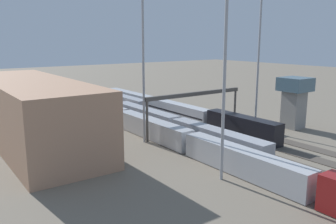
{
  "coord_description": "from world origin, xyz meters",
  "views": [
    {
      "loc": [
        -62.03,
        47.69,
        19.68
      ],
      "look_at": [
        5.67,
        -0.92,
        2.5
      ],
      "focal_mm": 37.75,
      "sensor_mm": 36.0,
      "label": 1
    }
  ],
  "objects_px": {
    "light_mast_1": "(143,46)",
    "train_on_track_4": "(149,127)",
    "train_on_track_1": "(172,109)",
    "signal_gantry": "(195,98)",
    "control_tower": "(294,98)",
    "train_on_track_3": "(176,127)",
    "train_on_track_2": "(104,97)",
    "maintenance_shed": "(32,112)",
    "light_mast_3": "(225,53)",
    "light_mast_2": "(260,38)"
  },
  "relations": [
    {
      "from": "light_mast_1",
      "to": "light_mast_2",
      "type": "bearing_deg",
      "value": -103.45
    },
    {
      "from": "light_mast_1",
      "to": "control_tower",
      "type": "height_order",
      "value": "light_mast_1"
    },
    {
      "from": "signal_gantry",
      "to": "light_mast_3",
      "type": "bearing_deg",
      "value": 148.42
    },
    {
      "from": "signal_gantry",
      "to": "train_on_track_3",
      "type": "bearing_deg",
      "value": 90.56
    },
    {
      "from": "light_mast_2",
      "to": "control_tower",
      "type": "height_order",
      "value": "light_mast_2"
    },
    {
      "from": "control_tower",
      "to": "light_mast_2",
      "type": "bearing_deg",
      "value": 63.36
    },
    {
      "from": "train_on_track_2",
      "to": "control_tower",
      "type": "distance_m",
      "value": 58.21
    },
    {
      "from": "train_on_track_1",
      "to": "control_tower",
      "type": "xyz_separation_m",
      "value": [
        -24.8,
        -15.56,
        4.67
      ]
    },
    {
      "from": "light_mast_2",
      "to": "light_mast_3",
      "type": "distance_m",
      "value": 31.01
    },
    {
      "from": "train_on_track_4",
      "to": "maintenance_shed",
      "type": "relative_size",
      "value": 2.48
    },
    {
      "from": "maintenance_shed",
      "to": "control_tower",
      "type": "height_order",
      "value": "maintenance_shed"
    },
    {
      "from": "signal_gantry",
      "to": "control_tower",
      "type": "distance_m",
      "value": 22.81
    },
    {
      "from": "light_mast_1",
      "to": "light_mast_3",
      "type": "height_order",
      "value": "light_mast_1"
    },
    {
      "from": "train_on_track_4",
      "to": "train_on_track_2",
      "type": "distance_m",
      "value": 42.84
    },
    {
      "from": "train_on_track_3",
      "to": "signal_gantry",
      "type": "relative_size",
      "value": 1.89
    },
    {
      "from": "train_on_track_3",
      "to": "light_mast_1",
      "type": "xyz_separation_m",
      "value": [
        0.24,
        7.66,
        16.42
      ]
    },
    {
      "from": "signal_gantry",
      "to": "control_tower",
      "type": "bearing_deg",
      "value": -115.6
    },
    {
      "from": "light_mast_1",
      "to": "control_tower",
      "type": "distance_m",
      "value": 36.62
    },
    {
      "from": "control_tower",
      "to": "train_on_track_2",
      "type": "bearing_deg",
      "value": 20.76
    },
    {
      "from": "control_tower",
      "to": "signal_gantry",
      "type": "bearing_deg",
      "value": 64.4
    },
    {
      "from": "train_on_track_4",
      "to": "light_mast_1",
      "type": "bearing_deg",
      "value": 133.83
    },
    {
      "from": "light_mast_2",
      "to": "signal_gantry",
      "type": "relative_size",
      "value": 1.28
    },
    {
      "from": "signal_gantry",
      "to": "control_tower",
      "type": "relative_size",
      "value": 2.19
    },
    {
      "from": "light_mast_1",
      "to": "train_on_track_4",
      "type": "bearing_deg",
      "value": -46.17
    },
    {
      "from": "train_on_track_4",
      "to": "light_mast_3",
      "type": "xyz_separation_m",
      "value": [
        -24.98,
        3.67,
        15.85
      ]
    },
    {
      "from": "train_on_track_2",
      "to": "light_mast_1",
      "type": "bearing_deg",
      "value": 164.02
    },
    {
      "from": "train_on_track_1",
      "to": "signal_gantry",
      "type": "relative_size",
      "value": 2.66
    },
    {
      "from": "light_mast_1",
      "to": "maintenance_shed",
      "type": "distance_m",
      "value": 24.58
    },
    {
      "from": "train_on_track_3",
      "to": "train_on_track_2",
      "type": "height_order",
      "value": "same"
    },
    {
      "from": "train_on_track_4",
      "to": "train_on_track_1",
      "type": "relative_size",
      "value": 1.73
    },
    {
      "from": "maintenance_shed",
      "to": "control_tower",
      "type": "bearing_deg",
      "value": -113.29
    },
    {
      "from": "light_mast_3",
      "to": "signal_gantry",
      "type": "relative_size",
      "value": 1.13
    },
    {
      "from": "light_mast_3",
      "to": "maintenance_shed",
      "type": "bearing_deg",
      "value": 25.9
    },
    {
      "from": "light_mast_3",
      "to": "signal_gantry",
      "type": "distance_m",
      "value": 28.14
    },
    {
      "from": "train_on_track_3",
      "to": "train_on_track_4",
      "type": "height_order",
      "value": "train_on_track_4"
    },
    {
      "from": "train_on_track_2",
      "to": "train_on_track_4",
      "type": "bearing_deg",
      "value": 166.5
    },
    {
      "from": "train_on_track_2",
      "to": "maintenance_shed",
      "type": "bearing_deg",
      "value": 136.86
    },
    {
      "from": "train_on_track_3",
      "to": "train_on_track_2",
      "type": "bearing_deg",
      "value": -6.42
    },
    {
      "from": "signal_gantry",
      "to": "maintenance_shed",
      "type": "relative_size",
      "value": 0.54
    },
    {
      "from": "train_on_track_3",
      "to": "light_mast_3",
      "type": "distance_m",
      "value": 28.65
    },
    {
      "from": "train_on_track_1",
      "to": "signal_gantry",
      "type": "height_order",
      "value": "signal_gantry"
    },
    {
      "from": "train_on_track_1",
      "to": "train_on_track_3",
      "type": "bearing_deg",
      "value": 146.31
    },
    {
      "from": "train_on_track_3",
      "to": "light_mast_3",
      "type": "xyz_separation_m",
      "value": [
        -22.19,
        8.67,
        15.91
      ]
    },
    {
      "from": "light_mast_3",
      "to": "train_on_track_2",
      "type": "bearing_deg",
      "value": -11.59
    },
    {
      "from": "control_tower",
      "to": "train_on_track_3",
      "type": "bearing_deg",
      "value": 69.02
    },
    {
      "from": "train_on_track_3",
      "to": "signal_gantry",
      "type": "height_order",
      "value": "signal_gantry"
    },
    {
      "from": "light_mast_1",
      "to": "light_mast_2",
      "type": "relative_size",
      "value": 0.91
    },
    {
      "from": "train_on_track_3",
      "to": "light_mast_1",
      "type": "relative_size",
      "value": 1.61
    },
    {
      "from": "light_mast_3",
      "to": "train_on_track_3",
      "type": "bearing_deg",
      "value": -21.34
    },
    {
      "from": "signal_gantry",
      "to": "control_tower",
      "type": "height_order",
      "value": "control_tower"
    }
  ]
}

